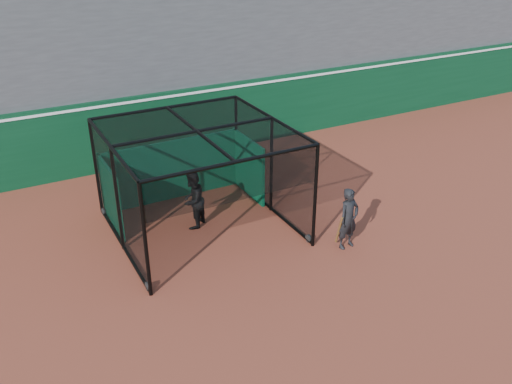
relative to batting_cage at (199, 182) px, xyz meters
name	(u,v)px	position (x,y,z in m)	size (l,w,h in m)	color
ground	(261,286)	(0.17, -3.20, -1.45)	(120.00, 120.00, 0.00)	brown
outfield_wall	(145,128)	(0.17, 5.30, -0.17)	(50.00, 0.50, 2.50)	#0A381E
grandstand	(106,18)	(0.17, 9.08, 3.02)	(50.00, 7.85, 8.95)	#4C4C4F
batting_cage	(199,182)	(0.00, 0.00, 0.00)	(4.61, 4.64, 2.91)	black
batter	(193,200)	(-0.15, 0.17, -0.61)	(0.82, 0.64, 1.69)	black
on_deck_player	(349,219)	(3.03, -2.75, -0.61)	(0.67, 0.49, 1.70)	black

